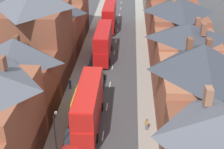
{
  "coord_description": "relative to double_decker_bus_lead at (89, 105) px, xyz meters",
  "views": [
    {
      "loc": [
        2.74,
        -10.24,
        22.52
      ],
      "look_at": [
        0.26,
        30.77,
        1.3
      ],
      "focal_mm": 50.0,
      "sensor_mm": 36.0,
      "label": 1
    }
  ],
  "objects": [
    {
      "name": "street_lamp",
      "position": [
        -2.44,
        -6.12,
        0.43
      ],
      "size": [
        0.2,
        1.12,
        5.5
      ],
      "color": "black",
      "rests_on": "ground"
    },
    {
      "name": "pavement_right",
      "position": [
        6.91,
        18.1,
        -2.75
      ],
      "size": [
        2.2,
        104.0,
        0.14
      ],
      "primitive_type": "cube",
      "color": "gray",
      "rests_on": "ground"
    },
    {
      "name": "car_near_blue",
      "position": [
        -1.29,
        -3.82,
        -1.97
      ],
      "size": [
        1.9,
        4.04,
        1.69
      ],
      "color": "maroon",
      "rests_on": "ground"
    },
    {
      "name": "pavement_left",
      "position": [
        -3.29,
        18.1,
        -2.75
      ],
      "size": [
        2.2,
        104.0,
        0.14
      ],
      "primitive_type": "cube",
      "color": "gray",
      "rests_on": "ground"
    },
    {
      "name": "pedestrian_mid_right",
      "position": [
        6.75,
        -0.74,
        -1.78
      ],
      "size": [
        0.36,
        0.22,
        1.61
      ],
      "color": "gray",
      "rests_on": "pavement_right"
    },
    {
      "name": "terrace_row_right",
      "position": [
        11.99,
        6.04,
        3.24
      ],
      "size": [
        8.0,
        75.48,
        14.38
      ],
      "color": "brown",
      "rests_on": "ground"
    },
    {
      "name": "centre_line_dashes",
      "position": [
        1.81,
        16.1,
        -2.81
      ],
      "size": [
        0.14,
        97.8,
        0.01
      ],
      "color": "silver",
      "rests_on": "ground"
    },
    {
      "name": "car_near_silver",
      "position": [
        0.01,
        10.21,
        -2.0
      ],
      "size": [
        1.9,
        4.52,
        1.61
      ],
      "color": "#144728",
      "rests_on": "ground"
    },
    {
      "name": "terrace_row_left",
      "position": [
        -8.38,
        2.62,
        3.13
      ],
      "size": [
        8.0,
        66.58,
        14.3
      ],
      "color": "#BCB7A8",
      "rests_on": "ground"
    },
    {
      "name": "double_decker_bus_far_approaching",
      "position": [
        0.0,
        35.47,
        0.0
      ],
      "size": [
        2.74,
        10.8,
        5.3
      ],
      "color": "red",
      "rests_on": "ground"
    },
    {
      "name": "pedestrian_far_left",
      "position": [
        -3.77,
        8.25,
        -1.78
      ],
      "size": [
        0.36,
        0.22,
        1.61
      ],
      "color": "#23232D",
      "rests_on": "pavement_left"
    },
    {
      "name": "delivery_van",
      "position": [
        -1.29,
        2.98,
        -1.48
      ],
      "size": [
        2.2,
        5.2,
        2.41
      ],
      "color": "yellow",
      "rests_on": "ground"
    },
    {
      "name": "double_decker_bus_lead",
      "position": [
        0.0,
        0.0,
        0.0
      ],
      "size": [
        2.74,
        10.8,
        5.3
      ],
      "color": "red",
      "rests_on": "ground"
    },
    {
      "name": "double_decker_bus_mid_street",
      "position": [
        0.0,
        19.95,
        0.0
      ],
      "size": [
        2.74,
        10.8,
        5.3
      ],
      "color": "red",
      "rests_on": "ground"
    }
  ]
}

